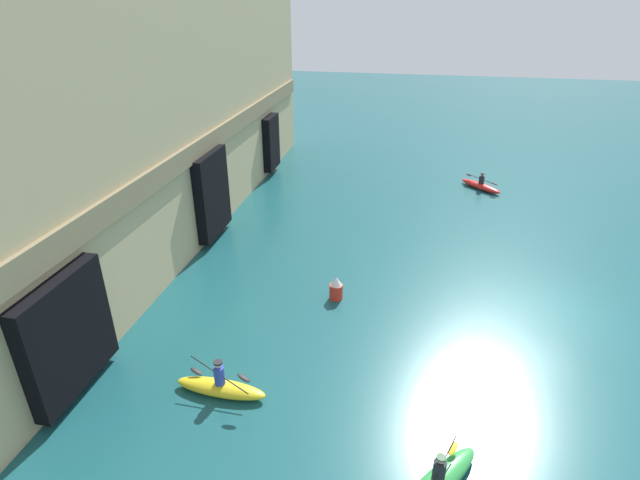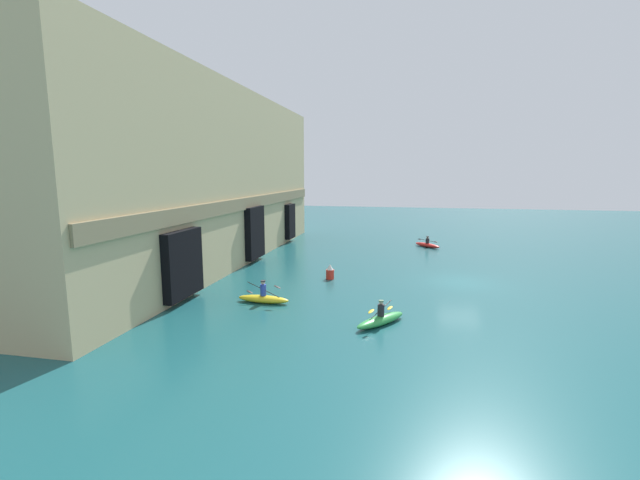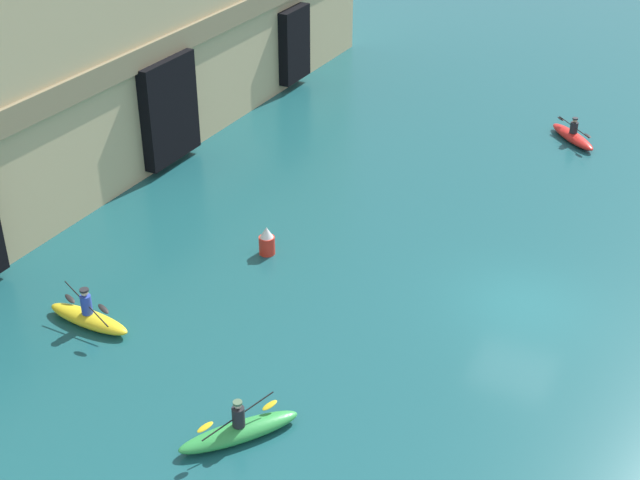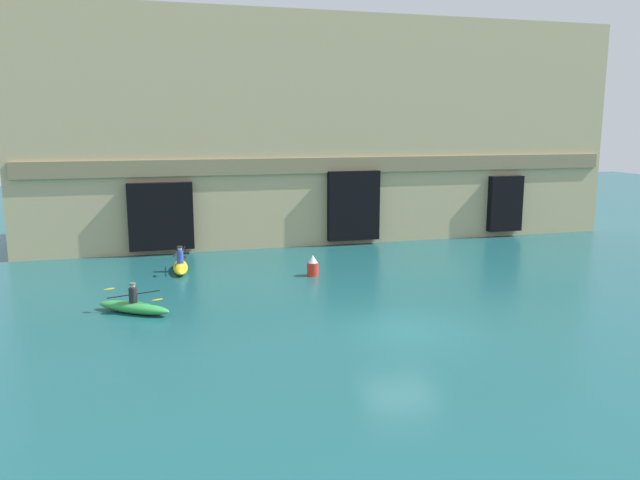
{
  "view_description": "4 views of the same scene",
  "coord_description": "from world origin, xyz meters",
  "px_view_note": "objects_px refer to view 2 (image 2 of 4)",
  "views": [
    {
      "loc": [
        -17.4,
        5.63,
        10.94
      ],
      "look_at": [
        -0.51,
        9.02,
        2.32
      ],
      "focal_mm": 28.0,
      "sensor_mm": 36.0,
      "label": 1
    },
    {
      "loc": [
        -27.74,
        3.29,
        6.88
      ],
      "look_at": [
        0.96,
        9.36,
        2.26
      ],
      "focal_mm": 24.0,
      "sensor_mm": 36.0,
      "label": 2
    },
    {
      "loc": [
        -22.41,
        -4.79,
        14.96
      ],
      "look_at": [
        -1.65,
        5.95,
        1.51
      ],
      "focal_mm": 50.0,
      "sensor_mm": 36.0,
      "label": 3
    },
    {
      "loc": [
        -8.18,
        -18.84,
        6.86
      ],
      "look_at": [
        -0.99,
        6.75,
        1.96
      ],
      "focal_mm": 35.0,
      "sensor_mm": 36.0,
      "label": 4
    }
  ],
  "objects_px": {
    "kayak_green": "(381,319)",
    "kayak_yellow": "(263,298)",
    "marker_buoy": "(330,272)",
    "kayak_red": "(427,245)"
  },
  "relations": [
    {
      "from": "kayak_red",
      "to": "kayak_green",
      "type": "distance_m",
      "value": 21.88
    },
    {
      "from": "kayak_green",
      "to": "kayak_yellow",
      "type": "relative_size",
      "value": 1.0
    },
    {
      "from": "kayak_red",
      "to": "kayak_yellow",
      "type": "relative_size",
      "value": 0.88
    },
    {
      "from": "kayak_green",
      "to": "kayak_yellow",
      "type": "bearing_deg",
      "value": 108.78
    },
    {
      "from": "kayak_red",
      "to": "marker_buoy",
      "type": "bearing_deg",
      "value": 108.29
    },
    {
      "from": "kayak_red",
      "to": "kayak_yellow",
      "type": "xyz_separation_m",
      "value": [
        -19.64,
        9.21,
        0.03
      ]
    },
    {
      "from": "kayak_red",
      "to": "kayak_yellow",
      "type": "bearing_deg",
      "value": 109.0
    },
    {
      "from": "kayak_yellow",
      "to": "marker_buoy",
      "type": "distance_m",
      "value": 6.38
    },
    {
      "from": "kayak_red",
      "to": "marker_buoy",
      "type": "distance_m",
      "value": 15.33
    },
    {
      "from": "kayak_yellow",
      "to": "marker_buoy",
      "type": "relative_size",
      "value": 2.93
    }
  ]
}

